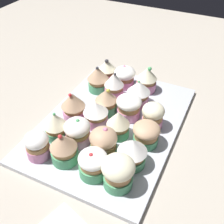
{
  "coord_description": "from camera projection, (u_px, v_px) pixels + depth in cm",
  "views": [
    {
      "loc": [
        -47.91,
        -23.09,
        48.42
      ],
      "look_at": [
        0.0,
        0.0,
        4.2
      ],
      "focal_mm": 43.73,
      "sensor_mm": 36.0,
      "label": 1
    }
  ],
  "objects": [
    {
      "name": "ground_plane",
      "position": [
        112.0,
        128.0,
        0.73
      ],
      "size": [
        180.0,
        180.0,
        3.0
      ],
      "primitive_type": "cube",
      "color": "#B2A899"
    },
    {
      "name": "cupcake_14",
      "position": [
        114.0,
        85.0,
        0.77
      ],
      "size": [
        5.55,
        5.55,
        8.1
      ],
      "color": "pink",
      "rests_on": "baking_tray"
    },
    {
      "name": "cupcake_3",
      "position": [
        153.0,
        115.0,
        0.67
      ],
      "size": [
        5.59,
        5.59,
        6.95
      ],
      "color": "pink",
      "rests_on": "baking_tray"
    },
    {
      "name": "cupcake_11",
      "position": [
        77.0,
        131.0,
        0.63
      ],
      "size": [
        6.18,
        6.18,
        6.97
      ],
      "color": "pink",
      "rests_on": "baking_tray"
    },
    {
      "name": "cupcake_1",
      "position": [
        132.0,
        152.0,
        0.58
      ],
      "size": [
        6.47,
        6.47,
        7.28
      ],
      "color": "#4C9E6B",
      "rests_on": "baking_tray"
    },
    {
      "name": "baking_tray",
      "position": [
        112.0,
        123.0,
        0.71
      ],
      "size": [
        46.73,
        33.09,
        1.2
      ],
      "color": "silver",
      "rests_on": "ground_plane"
    },
    {
      "name": "cupcake_6",
      "position": [
        118.0,
        124.0,
        0.65
      ],
      "size": [
        5.61,
        5.61,
        7.29
      ],
      "color": "#4C9E6B",
      "rests_on": "baking_tray"
    },
    {
      "name": "cupcake_16",
      "position": [
        37.0,
        145.0,
        0.6
      ],
      "size": [
        5.42,
        5.42,
        6.67
      ],
      "color": "pink",
      "rests_on": "baking_tray"
    },
    {
      "name": "cupcake_12",
      "position": [
        96.0,
        113.0,
        0.68
      ],
      "size": [
        6.28,
        6.28,
        6.84
      ],
      "color": "pink",
      "rests_on": "baking_tray"
    },
    {
      "name": "cupcake_2",
      "position": [
        146.0,
        133.0,
        0.63
      ],
      "size": [
        6.39,
        6.39,
        5.97
      ],
      "color": "#4C9E6B",
      "rests_on": "baking_tray"
    },
    {
      "name": "cupcake_19",
      "position": [
        98.0,
        78.0,
        0.79
      ],
      "size": [
        6.23,
        6.23,
        8.02
      ],
      "color": "#4C9E6B",
      "rests_on": "baking_tray"
    },
    {
      "name": "cupcake_4",
      "position": [
        93.0,
        163.0,
        0.56
      ],
      "size": [
        6.13,
        6.13,
        6.67
      ],
      "color": "#4C9E6B",
      "rests_on": "baking_tray"
    },
    {
      "name": "cupcake_20",
      "position": [
        107.0,
        70.0,
        0.84
      ],
      "size": [
        5.59,
        5.59,
        7.57
      ],
      "color": "pink",
      "rests_on": "baking_tray"
    },
    {
      "name": "cupcake_15",
      "position": [
        125.0,
        76.0,
        0.82
      ],
      "size": [
        6.4,
        6.4,
        6.66
      ],
      "color": "pink",
      "rests_on": "baking_tray"
    },
    {
      "name": "cupcake_13",
      "position": [
        106.0,
        101.0,
        0.72
      ],
      "size": [
        5.8,
        5.8,
        7.53
      ],
      "color": "#4C9E6B",
      "rests_on": "baking_tray"
    },
    {
      "name": "cupcake_0",
      "position": [
        118.0,
        172.0,
        0.54
      ],
      "size": [
        6.71,
        6.71,
        7.55
      ],
      "color": "#4C9E6B",
      "rests_on": "baking_tray"
    },
    {
      "name": "cupcake_17",
      "position": [
        56.0,
        125.0,
        0.64
      ],
      "size": [
        5.55,
        5.55,
        7.57
      ],
      "color": "#4C9E6B",
      "rests_on": "baking_tray"
    },
    {
      "name": "cupcake_5",
      "position": [
        103.0,
        142.0,
        0.6
      ],
      "size": [
        6.18,
        6.18,
        7.64
      ],
      "color": "#4C9E6B",
      "rests_on": "baking_tray"
    },
    {
      "name": "cupcake_10",
      "position": [
        64.0,
        148.0,
        0.59
      ],
      "size": [
        5.95,
        5.95,
        8.0
      ],
      "color": "#4C9E6B",
      "rests_on": "baking_tray"
    },
    {
      "name": "cupcake_8",
      "position": [
        139.0,
        92.0,
        0.74
      ],
      "size": [
        6.35,
        6.35,
        7.7
      ],
      "color": "pink",
      "rests_on": "baking_tray"
    },
    {
      "name": "cupcake_18",
      "position": [
        73.0,
        105.0,
        0.7
      ],
      "size": [
        6.2,
        6.2,
        8.07
      ],
      "color": "pink",
      "rests_on": "baking_tray"
    },
    {
      "name": "cupcake_9",
      "position": [
        147.0,
        79.0,
        0.79
      ],
      "size": [
        6.03,
        6.03,
        7.89
      ],
      "color": "pink",
      "rests_on": "baking_tray"
    },
    {
      "name": "cupcake_7",
      "position": [
        129.0,
        106.0,
        0.7
      ],
      "size": [
        6.57,
        6.57,
        6.59
      ],
      "color": "pink",
      "rests_on": "baking_tray"
    }
  ]
}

